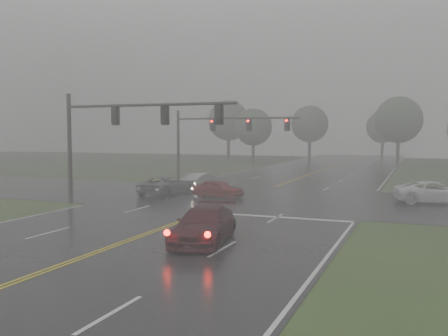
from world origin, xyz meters
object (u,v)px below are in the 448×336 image
at_px(sedan_maroon, 204,242).
at_px(signal_gantry_near, 116,127).
at_px(pickup_white, 435,203).
at_px(sedan_silver, 203,190).
at_px(signal_gantry_far, 214,132).
at_px(sedan_red, 218,198).
at_px(car_grey, 167,195).

xyz_separation_m(sedan_maroon, signal_gantry_near, (-9.74, 7.84, 5.20)).
bearing_deg(pickup_white, sedan_silver, 70.11).
bearing_deg(signal_gantry_near, sedan_silver, 82.25).
xyz_separation_m(sedan_silver, signal_gantry_far, (-1.38, 5.57, 4.92)).
distance_m(sedan_maroon, signal_gantry_far, 26.42).
distance_m(sedan_maroon, signal_gantry_near, 13.54).
distance_m(sedan_red, sedan_silver, 5.20).
bearing_deg(car_grey, sedan_maroon, 128.32).
xyz_separation_m(car_grey, signal_gantry_far, (-0.06, 9.53, 4.92)).
bearing_deg(signal_gantry_near, sedan_red, 55.05).
height_order(pickup_white, signal_gantry_far, signal_gantry_far).
bearing_deg(sedan_red, signal_gantry_near, 151.95).
xyz_separation_m(sedan_red, pickup_white, (14.94, 2.78, 0.00)).
relative_size(sedan_maroon, sedan_red, 1.35).
bearing_deg(signal_gantry_far, pickup_white, -19.75).
height_order(sedan_maroon, signal_gantry_near, signal_gantry_near).
xyz_separation_m(car_grey, signal_gantry_near, (-0.13, -6.72, 5.20)).
height_order(sedan_red, sedan_silver, sedan_silver).
height_order(sedan_red, pickup_white, pickup_white).
height_order(sedan_silver, pickup_white, pickup_white).
height_order(sedan_silver, signal_gantry_far, signal_gantry_far).
xyz_separation_m(pickup_white, signal_gantry_near, (-19.48, -9.28, 5.20)).
xyz_separation_m(sedan_maroon, pickup_white, (9.74, 17.12, 0.00)).
relative_size(sedan_red, signal_gantry_near, 0.32).
distance_m(sedan_silver, car_grey, 4.17).
distance_m(car_grey, signal_gantry_far, 10.73).
relative_size(car_grey, signal_gantry_near, 0.43).
relative_size(sedan_red, sedan_silver, 0.90).
xyz_separation_m(sedan_maroon, signal_gantry_far, (-9.67, 24.09, 4.92)).
bearing_deg(sedan_silver, pickup_white, -170.22).
relative_size(sedan_maroon, sedan_silver, 1.21).
relative_size(sedan_silver, pickup_white, 0.81).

